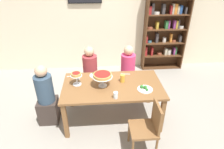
% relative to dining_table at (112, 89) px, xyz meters
% --- Properties ---
extents(ground_plane, '(12.00, 12.00, 0.00)m').
position_rel_dining_table_xyz_m(ground_plane, '(0.00, 0.00, -0.66)').
color(ground_plane, gray).
extents(rear_partition, '(8.00, 0.12, 2.80)m').
position_rel_dining_table_xyz_m(rear_partition, '(0.00, 2.20, 0.74)').
color(rear_partition, beige).
rests_on(rear_partition, ground_plane).
extents(dining_table, '(1.72, 0.95, 0.74)m').
position_rel_dining_table_xyz_m(dining_table, '(0.00, 0.00, 0.00)').
color(dining_table, brown).
rests_on(dining_table, ground_plane).
extents(bookshelf, '(1.10, 0.30, 2.21)m').
position_rel_dining_table_xyz_m(bookshelf, '(1.54, 2.01, 0.50)').
color(bookshelf, '#4C2D19').
rests_on(bookshelf, ground_plane).
extents(diner_far_left, '(0.34, 0.34, 1.15)m').
position_rel_dining_table_xyz_m(diner_far_left, '(-0.41, 0.78, -0.16)').
color(diner_far_left, '#382D28').
rests_on(diner_far_left, ground_plane).
extents(diner_head_west, '(0.34, 0.34, 1.15)m').
position_rel_dining_table_xyz_m(diner_head_west, '(-1.17, 0.03, -0.16)').
color(diner_head_west, '#382D28').
rests_on(diner_head_west, ground_plane).
extents(diner_far_right, '(0.34, 0.34, 1.15)m').
position_rel_dining_table_xyz_m(diner_far_right, '(0.39, 0.78, -0.16)').
color(diner_far_right, '#382D28').
rests_on(diner_far_right, ground_plane).
extents(chair_near_right, '(0.40, 0.40, 0.87)m').
position_rel_dining_table_xyz_m(chair_near_right, '(0.47, -0.77, -0.17)').
color(chair_near_right, brown).
rests_on(chair_near_right, ground_plane).
extents(deep_dish_pizza_stand, '(0.34, 0.34, 0.24)m').
position_rel_dining_table_xyz_m(deep_dish_pizza_stand, '(-0.17, -0.02, 0.28)').
color(deep_dish_pizza_stand, silver).
rests_on(deep_dish_pizza_stand, dining_table).
extents(personal_pizza_stand, '(0.20, 0.20, 0.23)m').
position_rel_dining_table_xyz_m(personal_pizza_stand, '(-0.61, 0.06, 0.25)').
color(personal_pizza_stand, silver).
rests_on(personal_pizza_stand, dining_table).
extents(salad_plate_near_diner, '(0.25, 0.25, 0.07)m').
position_rel_dining_table_xyz_m(salad_plate_near_diner, '(0.52, -0.19, 0.10)').
color(salad_plate_near_diner, white).
rests_on(salad_plate_near_diner, dining_table).
extents(salad_plate_far_diner, '(0.21, 0.21, 0.07)m').
position_rel_dining_table_xyz_m(salad_plate_far_diner, '(-0.30, 0.35, 0.10)').
color(salad_plate_far_diner, white).
rests_on(salad_plate_far_diner, dining_table).
extents(beer_glass_amber_tall, '(0.08, 0.08, 0.14)m').
position_rel_dining_table_xyz_m(beer_glass_amber_tall, '(0.19, 0.09, 0.15)').
color(beer_glass_amber_tall, gold).
rests_on(beer_glass_amber_tall, dining_table).
extents(water_glass_clear_near, '(0.07, 0.07, 0.10)m').
position_rel_dining_table_xyz_m(water_glass_clear_near, '(-0.61, 0.23, 0.14)').
color(water_glass_clear_near, white).
rests_on(water_glass_clear_near, dining_table).
extents(water_glass_clear_far, '(0.07, 0.07, 0.11)m').
position_rel_dining_table_xyz_m(water_glass_clear_far, '(0.02, -0.38, 0.14)').
color(water_glass_clear_far, white).
rests_on(water_glass_clear_far, dining_table).
extents(cutlery_fork_near, '(0.18, 0.04, 0.00)m').
position_rel_dining_table_xyz_m(cutlery_fork_near, '(-0.74, 0.35, 0.09)').
color(cutlery_fork_near, silver).
rests_on(cutlery_fork_near, dining_table).
extents(cutlery_knife_near, '(0.18, 0.04, 0.00)m').
position_rel_dining_table_xyz_m(cutlery_knife_near, '(0.28, 0.36, 0.09)').
color(cutlery_knife_near, silver).
rests_on(cutlery_knife_near, dining_table).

